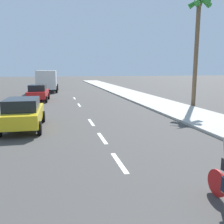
% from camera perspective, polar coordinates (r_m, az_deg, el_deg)
% --- Properties ---
extents(ground_plane, '(160.00, 160.00, 0.00)m').
position_cam_1_polar(ground_plane, '(19.69, -7.39, 1.18)').
color(ground_plane, '#423F3D').
extents(sidewalk_strip, '(3.60, 80.00, 0.14)m').
position_cam_1_polar(sidewalk_strip, '(23.25, 8.86, 2.68)').
color(sidewalk_strip, '#B2ADA3').
rests_on(sidewalk_strip, ground).
extents(lane_stripe_2, '(0.16, 1.80, 0.01)m').
position_cam_1_polar(lane_stripe_2, '(8.13, 1.69, -11.73)').
color(lane_stripe_2, white).
rests_on(lane_stripe_2, ground).
extents(lane_stripe_3, '(0.16, 1.80, 0.01)m').
position_cam_1_polar(lane_stripe_3, '(10.81, -2.31, -6.13)').
color(lane_stripe_3, white).
rests_on(lane_stripe_3, ground).
extents(lane_stripe_4, '(0.16, 1.80, 0.01)m').
position_cam_1_polar(lane_stripe_4, '(13.96, -4.89, -2.43)').
color(lane_stripe_4, white).
rests_on(lane_stripe_4, ground).
extents(lane_stripe_5, '(0.16, 1.80, 0.01)m').
position_cam_1_polar(lane_stripe_5, '(20.74, -7.70, 1.63)').
color(lane_stripe_5, white).
rests_on(lane_stripe_5, ground).
extents(lane_stripe_6, '(0.16, 1.80, 0.01)m').
position_cam_1_polar(lane_stripe_6, '(25.59, -8.79, 3.20)').
color(lane_stripe_6, white).
rests_on(lane_stripe_6, ground).
extents(parked_car_yellow, '(2.00, 4.21, 1.57)m').
position_cam_1_polar(parked_car_yellow, '(13.10, -20.11, -0.13)').
color(parked_car_yellow, gold).
rests_on(parked_car_yellow, ground).
extents(parked_car_red, '(2.03, 4.05, 1.57)m').
position_cam_1_polar(parked_car_red, '(23.97, -16.91, 4.42)').
color(parked_car_red, red).
rests_on(parked_car_red, ground).
extents(delivery_truck, '(2.86, 6.33, 2.80)m').
position_cam_1_polar(delivery_truck, '(33.45, -14.94, 7.16)').
color(delivery_truck, '#23478C').
rests_on(delivery_truck, ground).
extents(palm_tree_mid, '(1.88, 1.93, 8.96)m').
position_cam_1_polar(palm_tree_mid, '(21.42, 19.51, 19.65)').
color(palm_tree_mid, brown).
rests_on(palm_tree_mid, ground).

